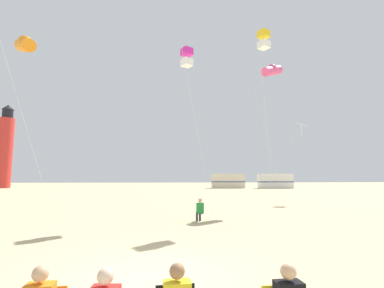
{
  "coord_description": "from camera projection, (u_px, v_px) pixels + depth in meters",
  "views": [
    {
      "loc": [
        0.37,
        -6.62,
        2.24
      ],
      "look_at": [
        1.45,
        9.22,
        4.09
      ],
      "focal_mm": 26.29,
      "sensor_mm": 36.0,
      "label": 1
    }
  ],
  "objects": [
    {
      "name": "rv_van_cream",
      "position": [
        228.0,
        181.0,
        55.42
      ],
      "size": [
        6.54,
        2.64,
        2.8
      ],
      "rotation": [
        0.0,
        0.0,
        -0.05
      ],
      "color": "beige",
      "rests_on": "ground"
    },
    {
      "name": "lighthouse_distant",
      "position": [
        5.0,
        149.0,
        56.19
      ],
      "size": [
        2.8,
        2.8,
        16.8
      ],
      "color": "red",
      "rests_on": "ground"
    },
    {
      "name": "kite_box_magenta",
      "position": [
        187.0,
        58.0,
        17.49
      ],
      "size": [
        1.92,
        1.92,
        10.21
      ],
      "color": "silver",
      "rests_on": "ground"
    },
    {
      "name": "rv_van_white",
      "position": [
        275.0,
        181.0,
        54.22
      ],
      "size": [
        6.52,
        2.57,
        2.8
      ],
      "rotation": [
        0.0,
        0.0,
        0.04
      ],
      "color": "white",
      "rests_on": "ground"
    },
    {
      "name": "kite_diamond_white",
      "position": [
        301.0,
        127.0,
        26.2
      ],
      "size": [
        2.99,
        2.74,
        7.33
      ],
      "color": "silver",
      "rests_on": "ground"
    },
    {
      "name": "kite_box_gold",
      "position": [
        264.0,
        40.0,
        17.56
      ],
      "size": [
        0.82,
        0.82,
        11.34
      ],
      "color": "silver",
      "rests_on": "ground"
    },
    {
      "name": "kite_flyer_standing",
      "position": [
        200.0,
        209.0,
        14.08
      ],
      "size": [
        0.38,
        0.54,
        1.16
      ],
      "rotation": [
        0.0,
        0.0,
        3.3
      ],
      "color": "#238438",
      "rests_on": "ground"
    },
    {
      "name": "ground",
      "position": [
        156.0,
        277.0,
        6.28
      ],
      "size": [
        200.0,
        200.0,
        0.0
      ],
      "primitive_type": "plane",
      "color": "#CCB584"
    },
    {
      "name": "kite_tube_orange",
      "position": [
        25.0,
        45.0,
        15.45
      ],
      "size": [
        3.22,
        3.38,
        10.17
      ],
      "color": "silver",
      "rests_on": "ground"
    },
    {
      "name": "kite_tube_rainbow",
      "position": [
        272.0,
        70.0,
        21.78
      ],
      "size": [
        2.95,
        2.91,
        11.14
      ],
      "color": "silver",
      "rests_on": "ground"
    }
  ]
}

